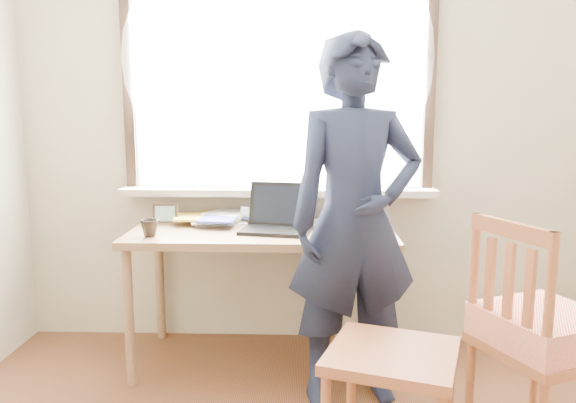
{
  "coord_description": "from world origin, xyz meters",
  "views": [
    {
      "loc": [
        -0.03,
        -1.37,
        1.4
      ],
      "look_at": [
        -0.11,
        0.95,
        1.02
      ],
      "focal_mm": 35.0,
      "sensor_mm": 36.0,
      "label": 1
    }
  ],
  "objects_px": {
    "laptop": "(279,219)",
    "mug_dark": "(150,228)",
    "work_chair": "(392,369)",
    "side_chair": "(540,332)",
    "mug_white": "(250,213)",
    "desk": "(263,243)",
    "person": "(355,222)"
  },
  "relations": [
    {
      "from": "laptop",
      "to": "mug_dark",
      "type": "distance_m",
      "value": 0.68
    },
    {
      "from": "work_chair",
      "to": "side_chair",
      "type": "distance_m",
      "value": 0.64
    },
    {
      "from": "mug_dark",
      "to": "side_chair",
      "type": "xyz_separation_m",
      "value": [
        1.75,
        -0.6,
        -0.29
      ]
    },
    {
      "from": "mug_white",
      "to": "work_chair",
      "type": "distance_m",
      "value": 1.39
    },
    {
      "from": "mug_white",
      "to": "mug_dark",
      "type": "bearing_deg",
      "value": -138.92
    },
    {
      "from": "desk",
      "to": "mug_dark",
      "type": "bearing_deg",
      "value": -160.08
    },
    {
      "from": "mug_dark",
      "to": "work_chair",
      "type": "bearing_deg",
      "value": -33.09
    },
    {
      "from": "mug_dark",
      "to": "side_chair",
      "type": "distance_m",
      "value": 1.87
    },
    {
      "from": "laptop",
      "to": "mug_white",
      "type": "height_order",
      "value": "laptop"
    },
    {
      "from": "laptop",
      "to": "mug_white",
      "type": "bearing_deg",
      "value": 126.59
    },
    {
      "from": "desk",
      "to": "laptop",
      "type": "height_order",
      "value": "laptop"
    },
    {
      "from": "desk",
      "to": "laptop",
      "type": "bearing_deg",
      "value": -17.59
    },
    {
      "from": "mug_white",
      "to": "mug_dark",
      "type": "relative_size",
      "value": 1.27
    },
    {
      "from": "side_chair",
      "to": "laptop",
      "type": "bearing_deg",
      "value": 144.74
    },
    {
      "from": "side_chair",
      "to": "person",
      "type": "height_order",
      "value": "person"
    },
    {
      "from": "person",
      "to": "mug_dark",
      "type": "bearing_deg",
      "value": 157.53
    },
    {
      "from": "mug_white",
      "to": "laptop",
      "type": "bearing_deg",
      "value": -53.41
    },
    {
      "from": "mug_dark",
      "to": "work_chair",
      "type": "xyz_separation_m",
      "value": [
        1.14,
        -0.74,
        -0.39
      ]
    },
    {
      "from": "work_chair",
      "to": "person",
      "type": "height_order",
      "value": "person"
    },
    {
      "from": "mug_dark",
      "to": "work_chair",
      "type": "relative_size",
      "value": 0.16
    },
    {
      "from": "person",
      "to": "work_chair",
      "type": "bearing_deg",
      "value": -92.3
    },
    {
      "from": "mug_dark",
      "to": "mug_white",
      "type": "bearing_deg",
      "value": 41.08
    },
    {
      "from": "desk",
      "to": "mug_white",
      "type": "distance_m",
      "value": 0.26
    },
    {
      "from": "laptop",
      "to": "mug_dark",
      "type": "xyz_separation_m",
      "value": [
        -0.65,
        -0.18,
        -0.02
      ]
    },
    {
      "from": "desk",
      "to": "work_chair",
      "type": "height_order",
      "value": "desk"
    },
    {
      "from": "laptop",
      "to": "mug_white",
      "type": "xyz_separation_m",
      "value": [
        -0.18,
        0.24,
        -0.01
      ]
    },
    {
      "from": "mug_white",
      "to": "mug_dark",
      "type": "height_order",
      "value": "mug_white"
    },
    {
      "from": "laptop",
      "to": "side_chair",
      "type": "bearing_deg",
      "value": -35.26
    },
    {
      "from": "mug_dark",
      "to": "person",
      "type": "xyz_separation_m",
      "value": [
        1.03,
        -0.18,
        0.08
      ]
    },
    {
      "from": "laptop",
      "to": "mug_white",
      "type": "relative_size",
      "value": 3.48
    },
    {
      "from": "desk",
      "to": "person",
      "type": "relative_size",
      "value": 0.81
    },
    {
      "from": "mug_dark",
      "to": "side_chair",
      "type": "bearing_deg",
      "value": -18.92
    }
  ]
}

